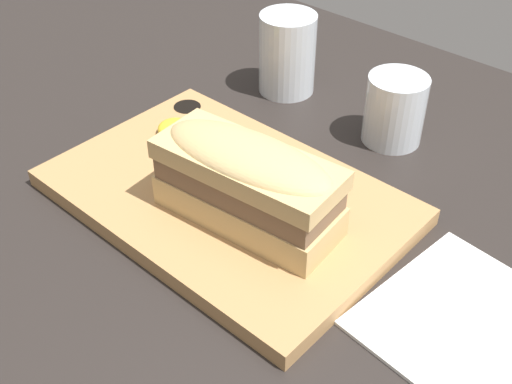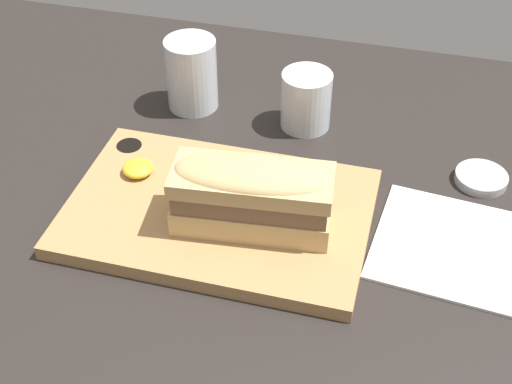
{
  "view_description": "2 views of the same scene",
  "coord_description": "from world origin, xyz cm",
  "px_view_note": "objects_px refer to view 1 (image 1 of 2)",
  "views": [
    {
      "loc": [
        36.54,
        -32.93,
        44.41
      ],
      "look_at": [
        5.62,
        1.3,
        7.55
      ],
      "focal_mm": 45.0,
      "sensor_mm": 36.0,
      "label": 1
    },
    {
      "loc": [
        20.3,
        -56.45,
        60.12
      ],
      "look_at": [
        5.08,
        1.19,
        8.75
      ],
      "focal_mm": 50.0,
      "sensor_mm": 36.0,
      "label": 2
    }
  ],
  "objects_px": {
    "wine_glass": "(394,113)",
    "water_glass": "(287,59)",
    "sandwich": "(248,180)",
    "napkin": "(480,331)",
    "serving_board": "(224,195)"
  },
  "relations": [
    {
      "from": "wine_glass",
      "to": "water_glass",
      "type": "bearing_deg",
      "value": 177.44
    },
    {
      "from": "sandwich",
      "to": "wine_glass",
      "type": "bearing_deg",
      "value": 86.6
    },
    {
      "from": "water_glass",
      "to": "sandwich",
      "type": "bearing_deg",
      "value": -57.54
    },
    {
      "from": "sandwich",
      "to": "water_glass",
      "type": "relative_size",
      "value": 1.79
    },
    {
      "from": "water_glass",
      "to": "napkin",
      "type": "distance_m",
      "value": 0.43
    },
    {
      "from": "wine_glass",
      "to": "serving_board",
      "type": "bearing_deg",
      "value": -106.59
    },
    {
      "from": "sandwich",
      "to": "wine_glass",
      "type": "distance_m",
      "value": 0.24
    },
    {
      "from": "water_glass",
      "to": "wine_glass",
      "type": "height_order",
      "value": "water_glass"
    },
    {
      "from": "water_glass",
      "to": "napkin",
      "type": "relative_size",
      "value": 0.54
    },
    {
      "from": "serving_board",
      "to": "napkin",
      "type": "relative_size",
      "value": 1.87
    },
    {
      "from": "serving_board",
      "to": "wine_glass",
      "type": "distance_m",
      "value": 0.23
    },
    {
      "from": "serving_board",
      "to": "water_glass",
      "type": "height_order",
      "value": "water_glass"
    },
    {
      "from": "serving_board",
      "to": "wine_glass",
      "type": "xyz_separation_m",
      "value": [
        0.06,
        0.22,
        0.03
      ]
    },
    {
      "from": "napkin",
      "to": "water_glass",
      "type": "bearing_deg",
      "value": 151.88
    },
    {
      "from": "serving_board",
      "to": "water_glass",
      "type": "distance_m",
      "value": 0.25
    }
  ]
}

